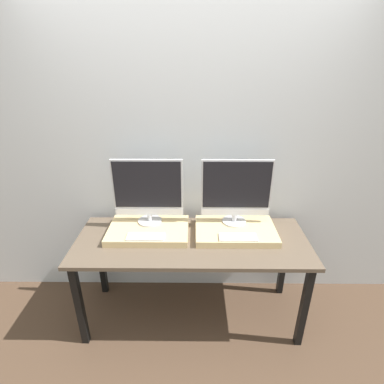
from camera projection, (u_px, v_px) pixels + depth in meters
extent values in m
plane|color=#4C3828|center=(191.00, 348.00, 2.27)|extent=(12.00, 12.00, 0.00)
cube|color=silver|center=(192.00, 155.00, 2.40)|extent=(8.00, 0.04, 2.60)
cube|color=brown|center=(192.00, 241.00, 2.26)|extent=(1.75, 0.67, 0.03)
cube|color=black|center=(79.00, 306.00, 2.18)|extent=(0.05, 0.05, 0.73)
cube|color=black|center=(304.00, 307.00, 2.17)|extent=(0.05, 0.05, 0.73)
cube|color=black|center=(101.00, 259.00, 2.68)|extent=(0.05, 0.05, 0.73)
cube|color=black|center=(284.00, 260.00, 2.67)|extent=(0.05, 0.05, 0.73)
cube|color=#D6B77F|center=(149.00, 230.00, 2.33)|extent=(0.62, 0.40, 0.05)
cylinder|color=silver|center=(150.00, 221.00, 2.40)|extent=(0.19, 0.19, 0.01)
cylinder|color=silver|center=(150.00, 217.00, 2.39)|extent=(0.04, 0.04, 0.05)
cube|color=silver|center=(148.00, 188.00, 2.28)|extent=(0.54, 0.02, 0.46)
cube|color=black|center=(147.00, 185.00, 2.26)|extent=(0.51, 0.00, 0.37)
cube|color=silver|center=(149.00, 212.00, 2.35)|extent=(0.53, 0.00, 0.06)
cube|color=silver|center=(146.00, 237.00, 2.19)|extent=(0.28, 0.10, 0.01)
cube|color=silver|center=(146.00, 236.00, 2.19)|extent=(0.26, 0.09, 0.00)
cube|color=#D6B77F|center=(235.00, 231.00, 2.32)|extent=(0.62, 0.40, 0.05)
cylinder|color=silver|center=(234.00, 221.00, 2.40)|extent=(0.19, 0.19, 0.01)
cylinder|color=silver|center=(234.00, 218.00, 2.38)|extent=(0.04, 0.04, 0.05)
cube|color=silver|center=(236.00, 188.00, 2.28)|extent=(0.54, 0.02, 0.46)
cube|color=black|center=(237.00, 185.00, 2.25)|extent=(0.51, 0.00, 0.37)
cube|color=silver|center=(235.00, 212.00, 2.35)|extent=(0.53, 0.00, 0.06)
cube|color=silver|center=(238.00, 237.00, 2.19)|extent=(0.28, 0.10, 0.01)
cube|color=silver|center=(238.00, 236.00, 2.18)|extent=(0.26, 0.09, 0.00)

